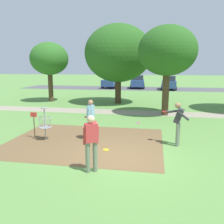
# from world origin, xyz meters

# --- Properties ---
(ground_plane) EXTENTS (160.00, 160.00, 0.00)m
(ground_plane) POSITION_xyz_m (0.00, 0.00, 0.00)
(ground_plane) COLOR #5B8942
(dirt_tee_pad) EXTENTS (6.33, 5.04, 0.01)m
(dirt_tee_pad) POSITION_xyz_m (-1.72, 1.42, 0.00)
(dirt_tee_pad) COLOR brown
(dirt_tee_pad) RESTS_ON ground
(disc_golf_basket) EXTENTS (0.98, 0.58, 1.39)m
(disc_golf_basket) POSITION_xyz_m (-3.52, 1.39, 0.75)
(disc_golf_basket) COLOR #9E9EA3
(disc_golf_basket) RESTS_ON ground
(player_foreground_watching) EXTENTS (1.02, 0.69, 1.71)m
(player_foreground_watching) POSITION_xyz_m (2.00, 1.62, 0.99)
(player_foreground_watching) COLOR slate
(player_foreground_watching) RESTS_ON ground
(player_waiting_left) EXTENTS (0.49, 0.45, 1.71)m
(player_waiting_left) POSITION_xyz_m (-0.69, -1.33, 0.97)
(player_waiting_left) COLOR slate
(player_waiting_left) RESTS_ON ground
(player_waiting_right) EXTENTS (0.42, 0.48, 1.71)m
(player_waiting_right) POSITION_xyz_m (-1.56, 1.76, 0.97)
(player_waiting_right) COLOR #384260
(player_waiting_right) RESTS_ON ground
(frisbee_near_basket) EXTENTS (0.22, 0.22, 0.02)m
(frisbee_near_basket) POSITION_xyz_m (-2.24, 5.00, 0.01)
(frisbee_near_basket) COLOR red
(frisbee_near_basket) RESTS_ON ground
(frisbee_by_tee) EXTENTS (0.23, 0.23, 0.02)m
(frisbee_by_tee) POSITION_xyz_m (-0.66, 0.57, 0.01)
(frisbee_by_tee) COLOR gold
(frisbee_by_tee) RESTS_ON ground
(frisbee_mid_grass) EXTENTS (0.21, 0.21, 0.02)m
(frisbee_mid_grass) POSITION_xyz_m (0.22, 5.14, 0.01)
(frisbee_mid_grass) COLOR #E53D99
(frisbee_mid_grass) RESTS_ON ground
(tree_near_left) EXTENTS (3.28, 3.28, 5.13)m
(tree_near_left) POSITION_xyz_m (-8.06, 12.04, 3.70)
(tree_near_left) COLOR #4C3823
(tree_near_left) RESTS_ON ground
(tree_mid_left) EXTENTS (5.50, 5.50, 6.47)m
(tree_mid_left) POSITION_xyz_m (-2.03, 12.08, 4.12)
(tree_mid_left) COLOR #422D1E
(tree_mid_left) RESTS_ON ground
(tree_mid_right) EXTENTS (3.61, 3.61, 5.56)m
(tree_mid_right) POSITION_xyz_m (1.71, 7.68, 3.99)
(tree_mid_right) COLOR #4C3823
(tree_mid_right) RESTS_ON ground
(parking_lot_strip) EXTENTS (36.00, 6.00, 0.01)m
(parking_lot_strip) POSITION_xyz_m (0.00, 26.01, 0.00)
(parking_lot_strip) COLOR #4C4C51
(parking_lot_strip) RESTS_ON ground
(parked_car_leftmost) EXTENTS (2.29, 4.36, 1.84)m
(parked_car_leftmost) POSITION_xyz_m (-5.30, 26.37, 0.92)
(parked_car_leftmost) COLOR #2D4784
(parked_car_leftmost) RESTS_ON ground
(parked_car_center_left) EXTENTS (2.15, 4.29, 1.84)m
(parked_car_center_left) POSITION_xyz_m (-1.51, 26.62, 0.92)
(parked_car_center_left) COLOR #2D4784
(parked_car_center_left) RESTS_ON ground
(parked_car_center_right) EXTENTS (2.11, 4.27, 1.84)m
(parked_car_center_right) POSITION_xyz_m (2.79, 25.30, 0.92)
(parked_car_center_right) COLOR #2D4784
(parked_car_center_right) RESTS_ON ground
(gravel_path) EXTENTS (40.00, 1.77, 0.00)m
(gravel_path) POSITION_xyz_m (0.00, 8.13, 0.00)
(gravel_path) COLOR gray
(gravel_path) RESTS_ON ground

